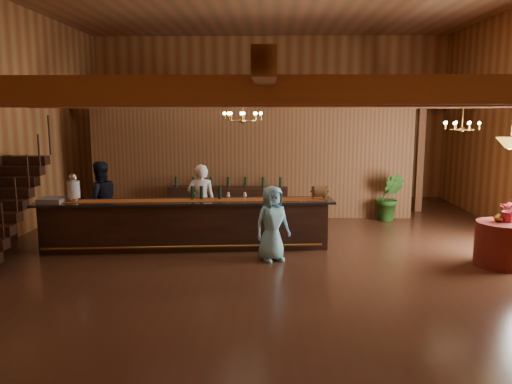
{
  "coord_description": "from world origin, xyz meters",
  "views": [
    {
      "loc": [
        0.05,
        -10.47,
        3.0
      ],
      "look_at": [
        -0.27,
        0.46,
        1.21
      ],
      "focal_mm": 35.0,
      "sensor_mm": 36.0,
      "label": 1
    }
  ],
  "objects_px": {
    "floor_plant": "(390,197)",
    "backbar_shelf": "(228,204)",
    "tasting_bar": "(186,224)",
    "chandelier_right": "(462,125)",
    "round_table": "(502,244)",
    "bartender": "(201,202)",
    "beverage_dispenser": "(74,188)",
    "pendant_lamp": "(510,143)",
    "raffle_drum": "(320,192)",
    "guest": "(272,223)",
    "chandelier_left": "(243,116)",
    "staff_second": "(100,201)"
  },
  "relations": [
    {
      "from": "floor_plant",
      "to": "backbar_shelf",
      "type": "bearing_deg",
      "value": -179.96
    },
    {
      "from": "tasting_bar",
      "to": "chandelier_right",
      "type": "relative_size",
      "value": 8.1
    },
    {
      "from": "round_table",
      "to": "bartender",
      "type": "relative_size",
      "value": 0.56
    },
    {
      "from": "beverage_dispenser",
      "to": "pendant_lamp",
      "type": "height_order",
      "value": "pendant_lamp"
    },
    {
      "from": "raffle_drum",
      "to": "guest",
      "type": "bearing_deg",
      "value": -135.69
    },
    {
      "from": "backbar_shelf",
      "to": "bartender",
      "type": "bearing_deg",
      "value": -97.99
    },
    {
      "from": "raffle_drum",
      "to": "chandelier_left",
      "type": "height_order",
      "value": "chandelier_left"
    },
    {
      "from": "beverage_dispenser",
      "to": "chandelier_left",
      "type": "bearing_deg",
      "value": 1.67
    },
    {
      "from": "beverage_dispenser",
      "to": "pendant_lamp",
      "type": "bearing_deg",
      "value": -5.78
    },
    {
      "from": "tasting_bar",
      "to": "round_table",
      "type": "xyz_separation_m",
      "value": [
        6.35,
        -1.05,
        -0.11
      ]
    },
    {
      "from": "beverage_dispenser",
      "to": "chandelier_left",
      "type": "xyz_separation_m",
      "value": [
        3.63,
        0.11,
        1.53
      ]
    },
    {
      "from": "round_table",
      "to": "staff_second",
      "type": "distance_m",
      "value": 8.69
    },
    {
      "from": "chandelier_right",
      "to": "chandelier_left",
      "type": "bearing_deg",
      "value": -169.41
    },
    {
      "from": "raffle_drum",
      "to": "floor_plant",
      "type": "bearing_deg",
      "value": 51.37
    },
    {
      "from": "raffle_drum",
      "to": "pendant_lamp",
      "type": "relative_size",
      "value": 0.38
    },
    {
      "from": "chandelier_left",
      "to": "floor_plant",
      "type": "distance_m",
      "value": 5.37
    },
    {
      "from": "raffle_drum",
      "to": "chandelier_right",
      "type": "distance_m",
      "value": 3.59
    },
    {
      "from": "raffle_drum",
      "to": "guest",
      "type": "relative_size",
      "value": 0.22
    },
    {
      "from": "round_table",
      "to": "chandelier_right",
      "type": "height_order",
      "value": "chandelier_right"
    },
    {
      "from": "tasting_bar",
      "to": "guest",
      "type": "relative_size",
      "value": 4.24
    },
    {
      "from": "backbar_shelf",
      "to": "chandelier_left",
      "type": "bearing_deg",
      "value": -75.35
    },
    {
      "from": "beverage_dispenser",
      "to": "floor_plant",
      "type": "xyz_separation_m",
      "value": [
        7.48,
        3.11,
        -0.7
      ]
    },
    {
      "from": "chandelier_left",
      "to": "round_table",
      "type": "bearing_deg",
      "value": -10.97
    },
    {
      "from": "staff_second",
      "to": "raffle_drum",
      "type": "bearing_deg",
      "value": 142.16
    },
    {
      "from": "backbar_shelf",
      "to": "floor_plant",
      "type": "relative_size",
      "value": 2.48
    },
    {
      "from": "beverage_dispenser",
      "to": "bartender",
      "type": "xyz_separation_m",
      "value": [
        2.61,
        0.97,
        -0.47
      ]
    },
    {
      "from": "guest",
      "to": "floor_plant",
      "type": "bearing_deg",
      "value": 20.42
    },
    {
      "from": "tasting_bar",
      "to": "chandelier_left",
      "type": "bearing_deg",
      "value": -7.73
    },
    {
      "from": "chandelier_left",
      "to": "chandelier_right",
      "type": "bearing_deg",
      "value": 10.59
    },
    {
      "from": "floor_plant",
      "to": "pendant_lamp",
      "type": "bearing_deg",
      "value": -72.64
    },
    {
      "from": "beverage_dispenser",
      "to": "chandelier_left",
      "type": "height_order",
      "value": "chandelier_left"
    },
    {
      "from": "backbar_shelf",
      "to": "pendant_lamp",
      "type": "relative_size",
      "value": 3.64
    },
    {
      "from": "round_table",
      "to": "pendant_lamp",
      "type": "xyz_separation_m",
      "value": [
        0.0,
        0.0,
        1.97
      ]
    },
    {
      "from": "round_table",
      "to": "bartender",
      "type": "distance_m",
      "value": 6.41
    },
    {
      "from": "guest",
      "to": "floor_plant",
      "type": "relative_size",
      "value": 1.15
    },
    {
      "from": "bartender",
      "to": "raffle_drum",
      "type": "bearing_deg",
      "value": 163.15
    },
    {
      "from": "tasting_bar",
      "to": "chandelier_right",
      "type": "bearing_deg",
      "value": 2.83
    },
    {
      "from": "staff_second",
      "to": "floor_plant",
      "type": "bearing_deg",
      "value": 165.11
    },
    {
      "from": "guest",
      "to": "tasting_bar",
      "type": "bearing_deg",
      "value": 128.02
    },
    {
      "from": "tasting_bar",
      "to": "round_table",
      "type": "height_order",
      "value": "tasting_bar"
    },
    {
      "from": "chandelier_left",
      "to": "pendant_lamp",
      "type": "distance_m",
      "value": 5.22
    },
    {
      "from": "staff_second",
      "to": "floor_plant",
      "type": "relative_size",
      "value": 1.4
    },
    {
      "from": "chandelier_right",
      "to": "guest",
      "type": "relative_size",
      "value": 0.52
    },
    {
      "from": "backbar_shelf",
      "to": "chandelier_right",
      "type": "bearing_deg",
      "value": -17.06
    },
    {
      "from": "chandelier_right",
      "to": "tasting_bar",
      "type": "bearing_deg",
      "value": -172.04
    },
    {
      "from": "beverage_dispenser",
      "to": "pendant_lamp",
      "type": "distance_m",
      "value": 8.84
    },
    {
      "from": "staff_second",
      "to": "chandelier_left",
      "type": "bearing_deg",
      "value": 134.88
    },
    {
      "from": "tasting_bar",
      "to": "bartender",
      "type": "bearing_deg",
      "value": 69.53
    },
    {
      "from": "backbar_shelf",
      "to": "raffle_drum",
      "type": "bearing_deg",
      "value": -46.87
    },
    {
      "from": "beverage_dispenser",
      "to": "staff_second",
      "type": "relative_size",
      "value": 0.32
    }
  ]
}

